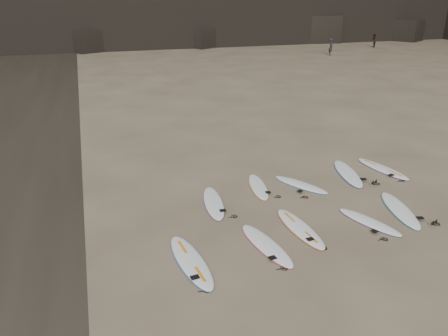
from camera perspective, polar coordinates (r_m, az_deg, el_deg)
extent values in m
plane|color=#897559|center=(13.90, 12.71, -7.28)|extent=(240.00, 240.00, 0.00)
cube|color=black|center=(57.44, -3.13, 16.61)|extent=(4.23, 4.46, 2.33)
cube|color=black|center=(64.70, 12.05, 17.37)|extent=(5.95, 5.19, 3.59)
cube|color=black|center=(70.39, 22.53, 16.30)|extent=(5.31, 5.56, 2.88)
cube|color=black|center=(55.59, -17.77, 15.54)|extent=(4.49, 4.76, 2.49)
ellipsoid|color=white|center=(11.87, -4.34, -12.03)|extent=(0.96, 2.81, 0.10)
ellipsoid|color=white|center=(12.57, 5.54, -9.94)|extent=(1.01, 2.59, 0.09)
ellipsoid|color=white|center=(13.52, 9.88, -7.70)|extent=(0.78, 2.64, 0.09)
ellipsoid|color=white|center=(14.39, 18.43, -6.67)|extent=(1.29, 2.29, 0.08)
ellipsoid|color=white|center=(15.47, 21.99, -5.06)|extent=(1.30, 2.73, 0.10)
ellipsoid|color=white|center=(14.82, -1.37, -4.53)|extent=(0.97, 2.60, 0.09)
ellipsoid|color=white|center=(16.06, 4.50, -2.41)|extent=(0.96, 2.36, 0.08)
ellipsoid|color=white|center=(16.42, 9.98, -2.14)|extent=(1.59, 2.26, 0.08)
ellipsoid|color=white|center=(17.82, 15.87, -0.65)|extent=(1.34, 2.88, 0.10)
ellipsoid|color=white|center=(18.72, 19.99, -0.07)|extent=(1.09, 2.70, 0.09)
imported|color=#232227|center=(51.44, 13.78, 15.11)|extent=(0.66, 0.79, 1.84)
imported|color=black|center=(60.52, 18.97, 15.48)|extent=(0.92, 1.01, 1.69)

